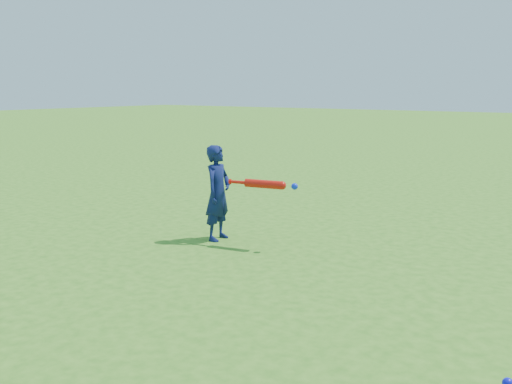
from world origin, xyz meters
TOP-DOWN VIEW (x-y plane):
  - ground at (0.00, 0.00)m, footprint 80.00×80.00m
  - child at (-0.68, 0.30)m, footprint 0.33×0.45m
  - ground_ball_blue at (2.96, -1.40)m, footprint 0.07×0.07m
  - bat_swing at (-0.02, 0.37)m, footprint 0.84×0.22m

SIDE VIEW (x-z plane):
  - ground at x=0.00m, z-range 0.00..0.00m
  - ground_ball_blue at x=2.96m, z-range 0.00..0.07m
  - child at x=-0.68m, z-range 0.00..1.14m
  - bat_swing at x=-0.02m, z-range 0.68..0.78m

